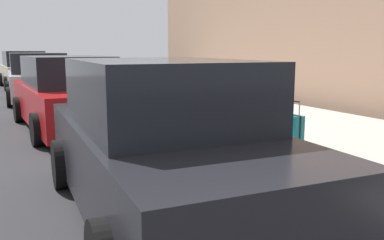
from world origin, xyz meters
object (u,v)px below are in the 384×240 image
suitcase_olive_4 (221,117)px  parked_car_silver_2 (38,79)px  suitcase_maroon_3 (230,123)px  parked_car_red_1 (68,95)px  suitcase_navy_6 (196,112)px  parked_car_beige_3 (24,71)px  suitcase_silver_2 (247,127)px  bollard_post (166,103)px  parked_car_charcoal_0 (162,145)px  suitcase_red_5 (204,113)px  suitcase_teal_0 (289,138)px  suitcase_black_1 (263,138)px  fire_hydrant (180,104)px

suitcase_olive_4 → parked_car_silver_2: size_ratio=0.18×
suitcase_maroon_3 → parked_car_red_1: (3.38, 2.24, 0.27)m
suitcase_maroon_3 → suitcase_navy_6: suitcase_maroon_3 is taller
suitcase_maroon_3 → parked_car_beige_3: 15.06m
suitcase_silver_2 → suitcase_maroon_3: size_ratio=0.84×
parked_car_silver_2 → parked_car_red_1: bearing=180.0°
bollard_post → parked_car_charcoal_0: parked_car_charcoal_0 is taller
suitcase_silver_2 → parked_car_beige_3: (15.42, 2.25, 0.29)m
suitcase_red_5 → parked_car_silver_2: bearing=15.5°
suitcase_red_5 → parked_car_beige_3: (13.84, 2.26, 0.27)m
suitcase_teal_0 → parked_car_silver_2: (10.64, 2.38, 0.29)m
parked_car_silver_2 → suitcase_black_1: bearing=-167.6°
suitcase_teal_0 → fire_hydrant: size_ratio=1.14×
suitcase_teal_0 → fire_hydrant: suitcase_teal_0 is taller
bollard_post → suitcase_silver_2: bearing=-178.5°
parked_car_silver_2 → suitcase_silver_2: bearing=-166.9°
suitcase_black_1 → fire_hydrant: 3.32m
suitcase_teal_0 → suitcase_olive_4: bearing=0.8°
suitcase_silver_2 → suitcase_maroon_3: suitcase_maroon_3 is taller
bollard_post → parked_car_silver_2: parked_car_silver_2 is taller
bollard_post → parked_car_silver_2: size_ratio=0.18×
suitcase_silver_2 → parked_car_beige_3: parked_car_beige_3 is taller
suitcase_teal_0 → suitcase_olive_4: 1.99m
suitcase_teal_0 → parked_car_beige_3: bearing=8.3°
parked_car_charcoal_0 → parked_car_red_1: parked_car_charcoal_0 is taller
suitcase_black_1 → bollard_post: suitcase_black_1 is taller
suitcase_silver_2 → suitcase_olive_4: 1.07m
suitcase_black_1 → suitcase_red_5: bearing=-0.6°
parked_car_silver_2 → parked_car_beige_3: (5.71, 0.00, 0.02)m
suitcase_silver_2 → bollard_post: bearing=1.5°
suitcase_black_1 → suitcase_maroon_3: bearing=-0.0°
suitcase_teal_0 → suitcase_navy_6: (2.98, 0.05, -0.02)m
parked_car_beige_3 → suitcase_red_5: bearing=-170.7°
suitcase_black_1 → parked_car_red_1: (4.38, 2.24, 0.36)m
suitcase_black_1 → suitcase_olive_4: size_ratio=1.08×
suitcase_maroon_3 → parked_car_silver_2: bearing=13.7°
bollard_post → parked_car_silver_2: 6.75m
fire_hydrant → suitcase_navy_6: bearing=-179.1°
fire_hydrant → bollard_post: size_ratio=1.01×
suitcase_black_1 → suitcase_silver_2: bearing=-1.5°
suitcase_olive_4 → bollard_post: 2.27m
parked_car_red_1 → suitcase_silver_2: bearing=-150.1°
suitcase_olive_4 → suitcase_red_5: suitcase_red_5 is taller
fire_hydrant → parked_car_silver_2: bearing=18.7°
suitcase_olive_4 → parked_car_red_1: bearing=39.5°
suitcase_silver_2 → suitcase_navy_6: bearing=-2.1°
suitcase_teal_0 → fire_hydrant: 3.78m
suitcase_olive_4 → suitcase_black_1: bearing=175.7°
parked_car_beige_3 → bollard_post: bearing=-169.9°
suitcase_teal_0 → bollard_post: size_ratio=1.16×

